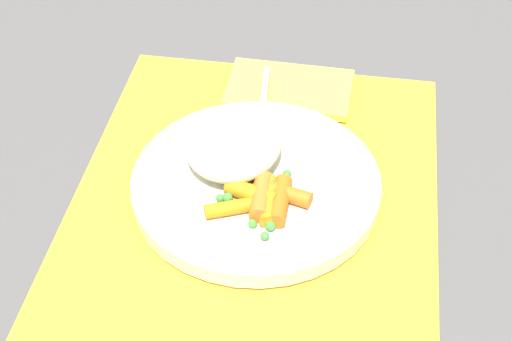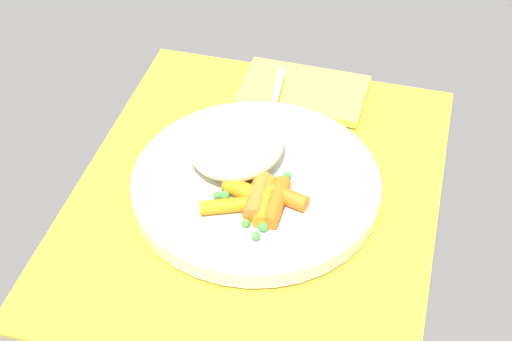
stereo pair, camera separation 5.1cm
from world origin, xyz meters
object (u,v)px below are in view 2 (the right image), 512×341
at_px(plate, 256,185).
at_px(napkin, 303,91).
at_px(rice_mound, 236,143).
at_px(fork, 264,142).
at_px(carrot_portion, 262,199).

relative_size(plate, napkin, 1.73).
bearing_deg(plate, rice_mound, -132.91).
distance_m(fork, napkin, 0.11).
xyz_separation_m(plate, carrot_portion, (0.03, 0.01, 0.02)).
bearing_deg(carrot_portion, fork, -167.51).
height_order(rice_mound, carrot_portion, rice_mound).
height_order(carrot_portion, napkin, carrot_portion).
relative_size(carrot_portion, fork, 0.47).
relative_size(fork, napkin, 1.49).
relative_size(rice_mound, carrot_portion, 1.08).
height_order(rice_mound, napkin, rice_mound).
bearing_deg(carrot_portion, plate, -157.20).
height_order(rice_mound, fork, rice_mound).
bearing_deg(carrot_portion, napkin, -179.28).
bearing_deg(rice_mound, plate, 47.09).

